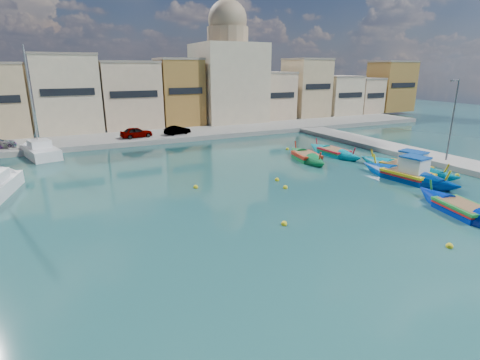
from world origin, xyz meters
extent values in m
plane|color=#133739|center=(0.00, 0.00, 0.00)|extent=(160.00, 160.00, 0.00)
cube|color=gray|center=(0.00, 32.00, 0.30)|extent=(80.00, 8.00, 0.60)
cube|color=beige|center=(-13.86, 39.12, 5.55)|extent=(7.88, 6.24, 9.89)
cube|color=gray|center=(-13.86, 39.12, 10.64)|extent=(8.04, 6.37, 0.30)
cube|color=black|center=(-13.86, 35.95, 6.04)|extent=(6.30, 0.10, 0.90)
cube|color=#CCAF8D|center=(-5.74, 39.72, 5.09)|extent=(7.88, 7.44, 8.99)
cube|color=gray|center=(-5.74, 39.72, 9.74)|extent=(8.04, 7.59, 0.30)
cube|color=black|center=(-5.74, 35.95, 5.54)|extent=(6.30, 0.10, 0.90)
cube|color=#A17232|center=(1.54, 39.07, 5.31)|extent=(6.17, 6.13, 9.43)
cube|color=gray|center=(1.54, 39.07, 10.18)|extent=(6.29, 6.26, 0.30)
cube|color=black|center=(1.54, 35.95, 5.78)|extent=(4.93, 0.10, 0.90)
cube|color=tan|center=(9.05, 39.85, 3.63)|extent=(7.31, 7.69, 6.05)
cube|color=gray|center=(9.05, 39.85, 6.80)|extent=(7.46, 7.85, 0.30)
cube|color=black|center=(9.05, 35.95, 3.93)|extent=(5.85, 0.10, 0.90)
cube|color=#CCAF8D|center=(17.02, 39.65, 4.31)|extent=(7.54, 7.30, 7.41)
cube|color=gray|center=(17.02, 39.65, 8.16)|extent=(7.69, 7.45, 0.30)
cube|color=black|center=(17.02, 35.95, 4.68)|extent=(6.03, 0.10, 0.90)
cube|color=tan|center=(24.93, 39.49, 5.42)|extent=(6.36, 6.97, 9.63)
cube|color=gray|center=(24.93, 39.49, 10.38)|extent=(6.48, 7.11, 0.30)
cube|color=black|center=(24.93, 35.95, 5.90)|extent=(5.09, 0.10, 0.90)
cube|color=beige|center=(32.15, 39.35, 3.93)|extent=(6.63, 6.70, 6.65)
cube|color=gray|center=(32.15, 39.35, 7.40)|extent=(6.76, 6.83, 0.30)
cube|color=black|center=(32.15, 35.95, 4.26)|extent=(5.30, 0.10, 0.90)
cube|color=#CCAF8D|center=(38.26, 39.75, 3.70)|extent=(5.08, 7.51, 6.20)
cube|color=gray|center=(38.26, 39.75, 6.95)|extent=(5.18, 7.66, 0.30)
cube|color=black|center=(38.26, 35.95, 4.01)|extent=(4.06, 0.10, 0.90)
cube|color=#A17232|center=(45.15, 39.00, 5.27)|extent=(7.79, 6.00, 9.33)
cube|color=gray|center=(45.15, 39.00, 10.08)|extent=(7.95, 6.12, 0.30)
cube|color=black|center=(45.15, 35.95, 5.73)|extent=(6.23, 0.10, 0.90)
cube|color=beige|center=(10.00, 40.00, 6.60)|extent=(10.00, 10.00, 12.00)
cylinder|color=#9E8466|center=(10.00, 40.00, 13.80)|extent=(6.40, 6.40, 2.40)
sphere|color=#9E8466|center=(10.00, 40.00, 15.99)|extent=(6.00, 6.00, 6.00)
cylinder|color=#595B60|center=(17.50, 6.00, 4.00)|extent=(0.16, 0.16, 8.00)
cylinder|color=#595B60|center=(17.10, 6.00, 7.90)|extent=(1.00, 0.10, 0.10)
cube|color=#595B60|center=(16.60, 6.00, 7.85)|extent=(0.35, 0.15, 0.18)
imported|color=#4C1919|center=(-6.89, 30.50, 1.26)|extent=(4.03, 2.02, 1.32)
imported|color=#4C1919|center=(-1.62, 30.50, 1.17)|extent=(3.62, 2.01, 1.13)
cube|color=#007E9C|center=(11.83, 5.81, 0.21)|extent=(2.79, 4.12, 1.06)
cone|color=#007E9C|center=(11.25, 8.89, 0.27)|extent=(2.73, 3.81, 2.72)
cone|color=#007E9C|center=(12.41, 2.73, 0.27)|extent=(2.73, 3.81, 2.72)
cube|color=gold|center=(11.83, 5.81, 0.66)|extent=(2.91, 4.34, 0.19)
cube|color=red|center=(11.83, 5.81, 0.47)|extent=(2.90, 4.20, 0.11)
cube|color=olive|center=(11.83, 5.81, 0.74)|extent=(2.41, 3.72, 0.06)
cylinder|color=gold|center=(11.19, 9.20, 0.95)|extent=(0.24, 0.52, 1.15)
cylinder|color=gold|center=(12.47, 2.43, 0.95)|extent=(0.24, 0.52, 1.15)
cube|color=white|center=(11.93, 5.27, 1.33)|extent=(1.82, 2.17, 1.17)
cube|color=#0F47A5|center=(11.93, 5.27, 1.97)|extent=(1.92, 2.32, 0.13)
cube|color=#0039A1|center=(9.94, 4.02, 0.22)|extent=(2.67, 3.81, 1.11)
cone|color=#0039A1|center=(9.57, 6.93, 0.28)|extent=(2.64, 3.57, 2.78)
cone|color=#0039A1|center=(10.32, 1.10, 0.28)|extent=(2.64, 3.57, 2.78)
cube|color=yellow|center=(9.94, 4.02, 0.69)|extent=(2.78, 4.01, 0.20)
cube|color=red|center=(9.94, 4.02, 0.49)|extent=(2.79, 3.89, 0.11)
cube|color=olive|center=(9.94, 4.02, 0.78)|extent=(2.29, 3.45, 0.07)
cylinder|color=yellow|center=(9.53, 7.22, 1.00)|extent=(0.22, 0.54, 1.21)
cylinder|color=yellow|center=(10.36, 0.81, 1.00)|extent=(0.22, 0.54, 1.21)
cube|color=white|center=(10.01, 3.50, 1.39)|extent=(1.78, 1.99, 1.23)
cube|color=#0F47A5|center=(10.01, 3.50, 2.07)|extent=(1.88, 2.13, 0.13)
cube|color=#0089A3|center=(10.54, 14.01, 0.19)|extent=(2.00, 3.21, 0.96)
cone|color=#0089A3|center=(10.47, 16.62, 0.24)|extent=(1.99, 2.97, 2.41)
cone|color=#0089A3|center=(10.61, 11.40, 0.24)|extent=(1.99, 2.97, 2.41)
cube|color=red|center=(10.54, 14.01, 0.59)|extent=(2.08, 3.38, 0.17)
cube|color=#197F33|center=(10.54, 14.01, 0.42)|extent=(2.10, 3.27, 0.10)
cube|color=olive|center=(10.54, 14.01, 0.67)|extent=(1.70, 2.91, 0.06)
cylinder|color=red|center=(10.46, 16.88, 0.86)|extent=(0.15, 0.46, 1.04)
cylinder|color=red|center=(10.62, 11.14, 0.86)|extent=(0.15, 0.46, 1.04)
cube|color=#0B7838|center=(6.64, 13.50, 0.20)|extent=(2.50, 3.33, 1.00)
cone|color=#0B7838|center=(7.08, 15.96, 0.25)|extent=(2.47, 3.14, 2.47)
cone|color=#0B7838|center=(6.20, 11.04, 0.25)|extent=(2.47, 3.14, 2.47)
cube|color=#B22813|center=(6.64, 13.50, 0.62)|extent=(2.61, 3.50, 0.18)
cube|color=red|center=(6.64, 13.50, 0.44)|extent=(2.61, 3.40, 0.10)
cube|color=olive|center=(6.64, 13.50, 0.70)|extent=(2.16, 3.00, 0.06)
cylinder|color=#B22813|center=(7.13, 16.20, 0.90)|extent=(0.22, 0.49, 1.09)
cylinder|color=#B22813|center=(6.15, 10.79, 0.90)|extent=(0.22, 0.49, 1.09)
cube|color=#0020A1|center=(6.96, -2.90, 0.19)|extent=(2.64, 3.66, 0.97)
cone|color=#0020A1|center=(7.58, -0.24, 0.24)|extent=(2.58, 3.41, 2.46)
cube|color=#1B872F|center=(6.96, -2.90, 0.60)|extent=(2.76, 3.85, 0.17)
cube|color=red|center=(6.96, -2.90, 0.43)|extent=(2.75, 3.74, 0.10)
cube|color=olive|center=(6.96, -2.90, 0.68)|extent=(2.29, 3.30, 0.06)
cylinder|color=#1B872F|center=(7.64, 0.02, 0.87)|extent=(0.24, 0.48, 1.06)
cube|color=white|center=(-17.53, 26.86, 0.37)|extent=(4.07, 6.76, 1.38)
cone|color=white|center=(-18.56, 30.79, 0.37)|extent=(3.38, 4.14, 2.55)
cube|color=white|center=(-17.53, 26.86, 1.43)|extent=(2.42, 2.67, 0.74)
cylinder|color=#999EA3|center=(-17.64, 27.29, 5.84)|extent=(0.17, 0.17, 10.62)
cone|color=white|center=(-19.63, 18.47, 0.36)|extent=(3.15, 3.79, 2.49)
sphere|color=yellow|center=(-4.22, 0.66, 0.08)|extent=(0.36, 0.36, 0.36)
sphere|color=yellow|center=(0.17, 8.62, 0.08)|extent=(0.36, 0.36, 0.36)
sphere|color=yellow|center=(7.62, 18.50, 0.08)|extent=(0.36, 0.36, 0.36)
sphere|color=yellow|center=(-6.54, 9.73, 0.08)|extent=(0.36, 0.36, 0.36)
sphere|color=yellow|center=(14.81, 2.90, 0.08)|extent=(0.36, 0.36, 0.36)
sphere|color=yellow|center=(1.95, -5.60, 0.08)|extent=(0.36, 0.36, 0.36)
sphere|color=yellow|center=(-0.34, 6.57, 0.08)|extent=(0.36, 0.36, 0.36)
camera|label=1|loc=(-15.62, -16.64, 9.01)|focal=28.00mm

